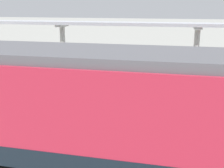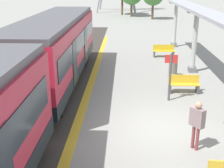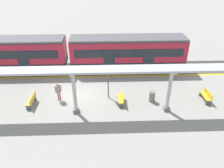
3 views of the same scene
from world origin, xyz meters
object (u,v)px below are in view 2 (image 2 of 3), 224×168
at_px(canopy_pillar_fifth, 175,24).
at_px(passenger_by_the_benches, 197,120).
at_px(bench_near_end, 184,84).
at_px(platform_info_sign, 170,73).
at_px(trash_bin, 173,69).
at_px(train_far_carriage, 56,50).
at_px(canopy_pillar_fourth, 195,42).
at_px(bench_mid_platform, 164,51).

distance_m(canopy_pillar_fifth, passenger_by_the_benches, 15.88).
height_order(bench_near_end, passenger_by_the_benches, passenger_by_the_benches).
distance_m(bench_near_end, platform_info_sign, 1.63).
height_order(trash_bin, platform_info_sign, platform_info_sign).
xyz_separation_m(train_far_carriage, canopy_pillar_fifth, (7.59, 9.48, -0.02)).
distance_m(train_far_carriage, passenger_by_the_benches, 8.63).
relative_size(trash_bin, platform_info_sign, 0.42).
xyz_separation_m(train_far_carriage, passenger_by_the_benches, (5.86, -6.29, -0.79)).
bearing_deg(passenger_by_the_benches, trash_bin, 86.69).
bearing_deg(train_far_carriage, trash_bin, 12.95).
height_order(canopy_pillar_fifth, trash_bin, canopy_pillar_fifth).
height_order(train_far_carriage, canopy_pillar_fourth, canopy_pillar_fourth).
relative_size(canopy_pillar_fifth, platform_info_sign, 1.62).
relative_size(bench_near_end, platform_info_sign, 0.68).
relative_size(canopy_pillar_fourth, platform_info_sign, 1.62).
distance_m(bench_mid_platform, platform_info_sign, 8.24).
distance_m(canopy_pillar_fifth, platform_info_sign, 11.83).
bearing_deg(train_far_carriage, platform_info_sign, -21.18).
height_order(canopy_pillar_fourth, platform_info_sign, canopy_pillar_fourth).
bearing_deg(bench_mid_platform, bench_near_end, -89.18).
height_order(canopy_pillar_fourth, bench_mid_platform, canopy_pillar_fourth).
xyz_separation_m(canopy_pillar_fourth, passenger_by_the_benches, (-1.73, -8.65, -0.77)).
bearing_deg(platform_info_sign, bench_near_end, 51.53).
distance_m(canopy_pillar_fourth, passenger_by_the_benches, 8.85).
xyz_separation_m(bench_mid_platform, platform_info_sign, (-0.75, -8.16, 0.89)).
distance_m(canopy_pillar_fourth, bench_near_end, 3.89).
xyz_separation_m(bench_near_end, passenger_by_the_benches, (-0.58, -5.19, 0.59)).
bearing_deg(bench_mid_platform, passenger_by_the_benches, -92.23).
distance_m(canopy_pillar_fifth, trash_bin, 8.25).
bearing_deg(trash_bin, train_far_carriage, -167.05).
xyz_separation_m(canopy_pillar_fifth, passenger_by_the_benches, (-1.73, -15.77, -0.77)).
distance_m(canopy_pillar_fourth, platform_info_sign, 4.97).
relative_size(trash_bin, passenger_by_the_benches, 0.55).
bearing_deg(trash_bin, canopy_pillar_fifth, 80.92).
bearing_deg(canopy_pillar_fourth, canopy_pillar_fifth, 90.00).
xyz_separation_m(canopy_pillar_fifth, trash_bin, (-1.28, -8.03, -1.35)).
bearing_deg(trash_bin, canopy_pillar_fourth, 35.40).
bearing_deg(canopy_pillar_fifth, platform_info_sign, -99.75).
relative_size(platform_info_sign, passenger_by_the_benches, 1.33).
xyz_separation_m(train_far_carriage, bench_near_end, (6.43, -1.10, -1.38)).
xyz_separation_m(train_far_carriage, bench_mid_platform, (6.33, 5.99, -1.38)).
bearing_deg(bench_mid_platform, trash_bin, -90.37).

